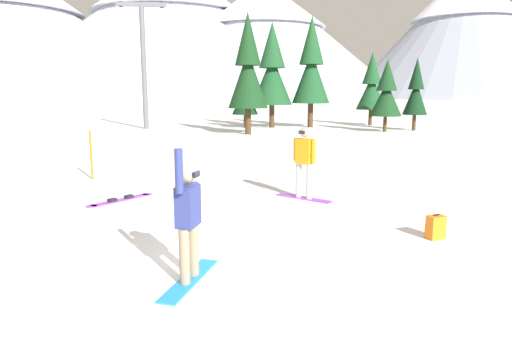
% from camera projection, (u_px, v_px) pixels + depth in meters
% --- Properties ---
extents(ground_plane, '(800.00, 800.00, 0.00)m').
position_uv_depth(ground_plane, '(227.00, 253.00, 7.68)').
color(ground_plane, white).
extents(snowboarder_foreground, '(0.87, 1.58, 1.95)m').
position_uv_depth(snowboarder_foreground, '(188.00, 220.00, 6.41)').
color(snowboarder_foreground, '#1E8CD8').
rests_on(snowboarder_foreground, ground_plane).
extents(snowboarder_midground, '(1.30, 1.30, 1.82)m').
position_uv_depth(snowboarder_midground, '(304.00, 161.00, 11.44)').
color(snowboarder_midground, '#993FD8').
rests_on(snowboarder_midground, ground_plane).
extents(loose_snowboard_near_left, '(1.54, 1.51, 0.09)m').
position_uv_depth(loose_snowboard_near_left, '(121.00, 200.00, 11.40)').
color(loose_snowboard_near_left, '#993FD8').
rests_on(loose_snowboard_near_left, ground_plane).
extents(backpack_orange, '(0.36, 0.32, 0.47)m').
position_uv_depth(backpack_orange, '(435.00, 227.00, 8.41)').
color(backpack_orange, orange).
rests_on(backpack_orange, ground_plane).
extents(trail_marker_pole, '(0.06, 0.06, 1.53)m').
position_uv_depth(trail_marker_pole, '(91.00, 155.00, 14.11)').
color(trail_marker_pole, orange).
rests_on(trail_marker_pole, ground_plane).
extents(pine_tree_twin, '(2.87, 2.87, 8.32)m').
position_uv_depth(pine_tree_twin, '(311.00, 67.00, 34.40)').
color(pine_tree_twin, '#472D19').
rests_on(pine_tree_twin, ground_plane).
extents(pine_tree_leaning, '(3.05, 3.05, 7.83)m').
position_uv_depth(pine_tree_leaning, '(272.00, 71.00, 34.17)').
color(pine_tree_leaning, '#472D19').
rests_on(pine_tree_leaning, ground_plane).
extents(pine_tree_slender, '(1.98, 1.98, 4.54)m').
position_uv_depth(pine_tree_slender, '(245.00, 95.00, 34.33)').
color(pine_tree_slender, '#472D19').
rests_on(pine_tree_slender, ground_plane).
extents(pine_tree_short, '(2.37, 2.37, 5.82)m').
position_uv_depth(pine_tree_short, '(372.00, 86.00, 36.60)').
color(pine_tree_short, '#472D19').
rests_on(pine_tree_short, ground_plane).
extents(pine_tree_broad, '(2.14, 2.14, 4.85)m').
position_uv_depth(pine_tree_broad, '(386.00, 92.00, 30.69)').
color(pine_tree_broad, '#472D19').
rests_on(pine_tree_broad, ground_plane).
extents(pine_tree_tall, '(2.52, 2.52, 7.60)m').
position_uv_depth(pine_tree_tall, '(248.00, 68.00, 28.56)').
color(pine_tree_tall, '#472D19').
rests_on(pine_tree_tall, ground_plane).
extents(pine_tree_young, '(1.68, 1.68, 5.03)m').
position_uv_depth(pine_tree_young, '(416.00, 91.00, 31.69)').
color(pine_tree_young, '#472D19').
rests_on(pine_tree_young, ground_plane).
extents(ski_lift_tower, '(3.55, 0.36, 9.02)m').
position_uv_depth(ski_lift_tower, '(143.00, 56.00, 32.79)').
color(ski_lift_tower, '#595B60').
rests_on(ski_lift_tower, ground_plane).
extents(peak_north_spur, '(155.01, 155.01, 61.82)m').
position_uv_depth(peak_north_spur, '(3.00, 24.00, 201.97)').
color(peak_north_spur, '#9EA3B2').
rests_on(peak_north_spur, ground_plane).
extents(peak_west_ridge, '(160.86, 160.86, 65.93)m').
position_uv_depth(peak_west_ridge, '(169.00, 25.00, 219.63)').
color(peak_west_ridge, '#B2B7C6').
rests_on(peak_west_ridge, ground_plane).
extents(peak_east_ridge, '(127.24, 127.24, 52.69)m').
position_uv_depth(peak_east_ridge, '(264.00, 37.00, 210.19)').
color(peak_east_ridge, '#B2B7C6').
rests_on(peak_east_ridge, ground_plane).
extents(peak_central_summit, '(96.50, 96.50, 52.57)m').
position_uv_depth(peak_central_summit, '(465.00, 31.00, 187.05)').
color(peak_central_summit, '#8C93A3').
rests_on(peak_central_summit, ground_plane).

